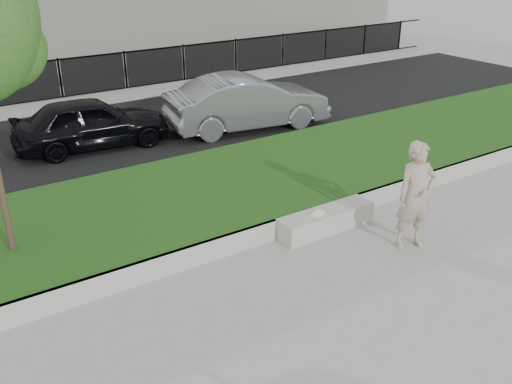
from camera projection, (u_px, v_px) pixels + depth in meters
ground at (309, 264)px, 9.78m from camera, size 90.00×90.00×0.00m
grass_bank at (220, 193)px, 11.97m from camera, size 34.00×4.00×0.40m
grass_kerb at (274, 230)px, 10.49m from camera, size 34.00×0.08×0.40m
street at (122, 133)px, 16.21m from camera, size 34.00×7.00×0.04m
far_pavement at (73, 97)px, 19.61m from camera, size 34.00×3.00×0.12m
iron_fence at (81, 89)px, 18.65m from camera, size 32.00×0.30×1.50m
stone_bench at (326, 220)px, 10.83m from camera, size 2.01×0.50×0.41m
man at (416, 196)px, 9.96m from camera, size 0.83×0.66×1.98m
book at (318, 213)px, 10.60m from camera, size 0.31×0.28×0.03m
car_dark at (91, 123)px, 14.75m from camera, size 4.09×1.96×1.35m
car_silver at (247, 102)px, 16.23m from camera, size 4.83×2.30×1.53m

